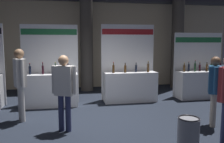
{
  "coord_description": "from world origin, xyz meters",
  "views": [
    {
      "loc": [
        -0.64,
        -5.45,
        1.94
      ],
      "look_at": [
        0.5,
        0.97,
        1.13
      ],
      "focal_mm": 37.36,
      "sensor_mm": 36.0,
      "label": 1
    }
  ],
  "objects_px": {
    "exhibitor_booth_3": "(201,81)",
    "visitor_3": "(20,78)",
    "exhibitor_booth_1": "(50,86)",
    "trash_bin": "(188,134)",
    "exhibitor_booth_2": "(130,83)",
    "visitor_4": "(214,85)",
    "visitor_2": "(64,87)"
  },
  "relations": [
    {
      "from": "exhibitor_booth_2",
      "to": "visitor_3",
      "type": "xyz_separation_m",
      "value": [
        -3.14,
        -1.49,
        0.46
      ]
    },
    {
      "from": "exhibitor_booth_1",
      "to": "visitor_2",
      "type": "xyz_separation_m",
      "value": [
        0.48,
        -2.22,
        0.37
      ]
    },
    {
      "from": "trash_bin",
      "to": "visitor_4",
      "type": "relative_size",
      "value": 0.38
    },
    {
      "from": "exhibitor_booth_1",
      "to": "trash_bin",
      "type": "bearing_deg",
      "value": -52.97
    },
    {
      "from": "exhibitor_booth_2",
      "to": "exhibitor_booth_3",
      "type": "height_order",
      "value": "exhibitor_booth_2"
    },
    {
      "from": "visitor_3",
      "to": "visitor_4",
      "type": "bearing_deg",
      "value": 51.76
    },
    {
      "from": "trash_bin",
      "to": "exhibitor_booth_1",
      "type": "bearing_deg",
      "value": 127.03
    },
    {
      "from": "visitor_2",
      "to": "visitor_3",
      "type": "relative_size",
      "value": 0.93
    },
    {
      "from": "exhibitor_booth_1",
      "to": "visitor_3",
      "type": "distance_m",
      "value": 1.54
    },
    {
      "from": "exhibitor_booth_2",
      "to": "visitor_4",
      "type": "bearing_deg",
      "value": -63.36
    },
    {
      "from": "exhibitor_booth_1",
      "to": "visitor_3",
      "type": "height_order",
      "value": "exhibitor_booth_1"
    },
    {
      "from": "exhibitor_booth_3",
      "to": "trash_bin",
      "type": "distance_m",
      "value": 4.45
    },
    {
      "from": "exhibitor_booth_3",
      "to": "visitor_4",
      "type": "height_order",
      "value": "exhibitor_booth_3"
    },
    {
      "from": "exhibitor_booth_3",
      "to": "visitor_4",
      "type": "distance_m",
      "value": 2.95
    },
    {
      "from": "exhibitor_booth_3",
      "to": "visitor_3",
      "type": "bearing_deg",
      "value": -165.47
    },
    {
      "from": "exhibitor_booth_1",
      "to": "trash_bin",
      "type": "distance_m",
      "value": 4.47
    },
    {
      "from": "exhibitor_booth_1",
      "to": "exhibitor_booth_2",
      "type": "height_order",
      "value": "exhibitor_booth_2"
    },
    {
      "from": "exhibitor_booth_1",
      "to": "visitor_4",
      "type": "relative_size",
      "value": 1.54
    },
    {
      "from": "visitor_2",
      "to": "exhibitor_booth_3",
      "type": "bearing_deg",
      "value": -130.88
    },
    {
      "from": "exhibitor_booth_3",
      "to": "visitor_3",
      "type": "height_order",
      "value": "exhibitor_booth_3"
    },
    {
      "from": "visitor_3",
      "to": "trash_bin",
      "type": "bearing_deg",
      "value": 32.08
    },
    {
      "from": "exhibitor_booth_3",
      "to": "visitor_3",
      "type": "distance_m",
      "value": 5.94
    },
    {
      "from": "visitor_3",
      "to": "exhibitor_booth_2",
      "type": "bearing_deg",
      "value": 91.63
    },
    {
      "from": "visitor_3",
      "to": "visitor_4",
      "type": "xyz_separation_m",
      "value": [
        4.47,
        -1.15,
        -0.1
      ]
    },
    {
      "from": "exhibitor_booth_3",
      "to": "visitor_3",
      "type": "xyz_separation_m",
      "value": [
        -5.73,
        -1.48,
        0.49
      ]
    },
    {
      "from": "exhibitor_booth_3",
      "to": "visitor_4",
      "type": "relative_size",
      "value": 1.4
    },
    {
      "from": "exhibitor_booth_2",
      "to": "visitor_4",
      "type": "relative_size",
      "value": 1.56
    },
    {
      "from": "visitor_2",
      "to": "visitor_3",
      "type": "distance_m",
      "value": 1.39
    },
    {
      "from": "exhibitor_booth_2",
      "to": "visitor_3",
      "type": "height_order",
      "value": "exhibitor_booth_2"
    },
    {
      "from": "visitor_2",
      "to": "trash_bin",
      "type": "bearing_deg",
      "value": 170.93
    },
    {
      "from": "trash_bin",
      "to": "visitor_2",
      "type": "xyz_separation_m",
      "value": [
        -2.21,
        1.34,
        0.68
      ]
    },
    {
      "from": "exhibitor_booth_2",
      "to": "visitor_2",
      "type": "height_order",
      "value": "exhibitor_booth_2"
    }
  ]
}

